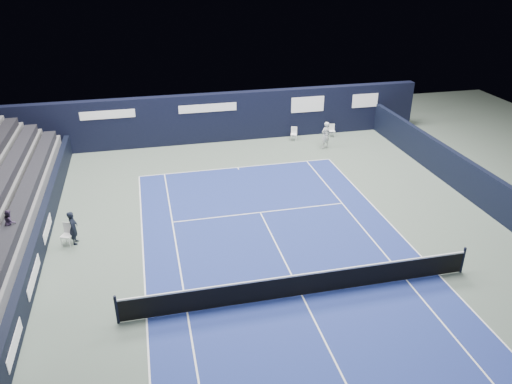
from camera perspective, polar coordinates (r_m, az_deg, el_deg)
ground at (r=19.90m, az=3.48°, el=-8.27°), size 48.00×48.00×0.00m
court_surface at (r=18.37m, az=5.26°, el=-11.69°), size 10.97×23.77×0.01m
enclosure_wall_right at (r=27.03m, az=22.91°, el=1.51°), size 0.30×22.00×1.80m
folding_chair_back_a at (r=32.48m, az=4.36°, el=6.95°), size 0.49×0.51×0.87m
folding_chair_back_b at (r=33.41m, az=8.67°, el=7.09°), size 0.42×0.41×0.83m
line_judge_chair at (r=22.30m, az=-20.75°, el=-4.34°), size 0.56×0.55×0.97m
line_judge at (r=22.18m, az=-20.15°, el=-3.84°), size 0.39×0.57×1.49m
court_markings at (r=18.36m, az=5.26°, el=-11.67°), size 11.03×23.83×0.00m
tennis_net at (r=18.06m, az=5.33°, el=-10.42°), size 12.90×0.10×1.10m
back_sponsor_wall at (r=32.07m, az=-3.76°, el=8.55°), size 26.00×0.63×3.10m
side_barrier_left at (r=22.83m, az=-23.16°, el=-3.93°), size 0.33×22.00×1.20m
tennis_player at (r=31.22m, az=7.95°, el=6.48°), size 0.72×0.91×1.68m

